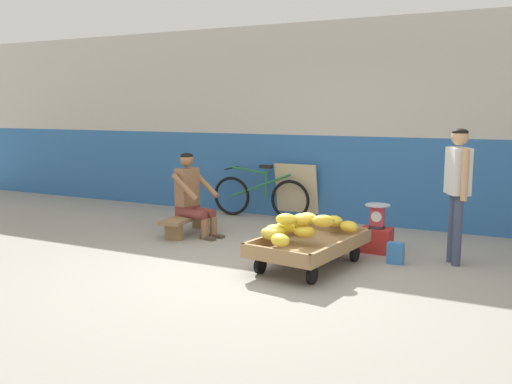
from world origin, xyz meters
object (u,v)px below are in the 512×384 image
shopping_bag (395,253)px  weighing_scale (377,216)px  banana_cart (309,246)px  customer_adult (458,181)px  bicycle_near_left (260,196)px  low_bench (188,220)px  vendor_seated (192,195)px  sign_board (297,191)px  plastic_crate (377,240)px

shopping_bag → weighing_scale: bearing=128.7°
banana_cart → customer_adult: bearing=31.8°
bicycle_near_left → shopping_bag: 3.08m
customer_adult → shopping_bag: size_ratio=6.38×
banana_cart → customer_adult: (1.41, 0.87, 0.71)m
shopping_bag → low_bench: bearing=176.3°
vendor_seated → sign_board: size_ratio=1.29×
sign_board → shopping_bag: 2.76m
weighing_scale → bicycle_near_left: (-2.23, 1.30, -0.10)m
bicycle_near_left → customer_adult: size_ratio=1.09×
vendor_seated → weighing_scale: 2.54m
bicycle_near_left → banana_cart: bearing=-52.8°
banana_cart → customer_adult: size_ratio=1.01×
low_bench → vendor_seated: 0.38m
plastic_crate → shopping_bag: plastic_crate is taller
vendor_seated → shopping_bag: (2.85, -0.17, -0.45)m
vendor_seated → sign_board: (0.85, 1.70, -0.13)m
banana_cart → sign_board: sign_board is taller
plastic_crate → weighing_scale: size_ratio=1.20×
shopping_bag → vendor_seated: bearing=176.5°
vendor_seated → weighing_scale: (2.53, 0.23, -0.11)m
weighing_scale → bicycle_near_left: bearing=149.8°
vendor_seated → banana_cart: bearing=-20.5°
banana_cart → sign_board: (-1.18, 2.46, 0.20)m
banana_cart → vendor_seated: bearing=159.5°
low_bench → weighing_scale: weighing_scale is taller
plastic_crate → customer_adult: customer_adult is taller
weighing_scale → plastic_crate: bearing=90.0°
bicycle_near_left → shopping_bag: bicycle_near_left is taller
low_bench → bicycle_near_left: (0.38, 1.51, 0.15)m
bicycle_near_left → shopping_bag: bearing=-33.6°
plastic_crate → shopping_bag: size_ratio=1.50×
sign_board → shopping_bag: bearing=-43.2°
banana_cart → shopping_bag: banana_cart is taller
banana_cart → weighing_scale: 1.13m
plastic_crate → low_bench: bearing=-175.3°
sign_board → shopping_bag: size_ratio=3.69×
banana_cart → weighing_scale: size_ratio=5.14×
low_bench → plastic_crate: 2.62m
plastic_crate → sign_board: (-1.67, 1.47, 0.29)m
banana_cart → weighing_scale: weighing_scale is taller
bicycle_near_left → low_bench: bearing=-104.1°
banana_cart → bicycle_near_left: 2.88m
customer_adult → shopping_bag: 1.06m
weighing_scale → sign_board: size_ratio=0.34×
banana_cart → vendor_seated: size_ratio=1.35×
banana_cart → customer_adult: customer_adult is taller
plastic_crate → sign_board: sign_board is taller
weighing_scale → banana_cart: bearing=-116.6°
banana_cart → vendor_seated: vendor_seated is taller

